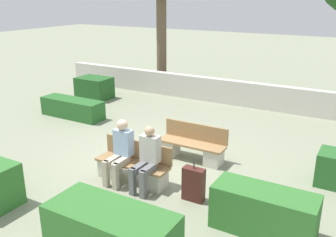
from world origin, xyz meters
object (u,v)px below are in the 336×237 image
(person_seated_woman, at_px, (147,156))
(suitcase, at_px, (194,184))
(bench_left_side, at_px, (192,147))
(person_seated_man, at_px, (120,149))
(bench_front, at_px, (133,167))

(person_seated_woman, xyz_separation_m, suitcase, (0.99, 0.07, -0.38))
(bench_left_side, relative_size, person_seated_man, 1.21)
(suitcase, bearing_deg, bench_front, 177.42)
(bench_front, relative_size, suitcase, 1.89)
(bench_front, distance_m, person_seated_woman, 0.61)
(person_seated_woman, bearing_deg, suitcase, 4.20)
(person_seated_man, bearing_deg, bench_front, 31.52)
(person_seated_man, height_order, suitcase, person_seated_man)
(person_seated_woman, bearing_deg, bench_left_side, 85.34)
(bench_left_side, xyz_separation_m, person_seated_woman, (-0.14, -1.71, 0.40))
(bench_front, distance_m, bench_left_side, 1.67)
(bench_front, distance_m, person_seated_man, 0.49)
(person_seated_woman, relative_size, suitcase, 1.51)
(suitcase, bearing_deg, person_seated_man, -177.62)
(bench_left_side, bearing_deg, bench_front, -101.51)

